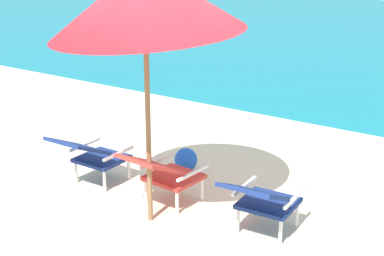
{
  "coord_description": "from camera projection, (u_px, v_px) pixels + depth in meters",
  "views": [
    {
      "loc": [
        3.26,
        -4.56,
        2.74
      ],
      "look_at": [
        0.0,
        0.28,
        0.75
      ],
      "focal_mm": 53.14,
      "sensor_mm": 36.0,
      "label": 1
    }
  ],
  "objects": [
    {
      "name": "ground_plane",
      "position": [
        319.0,
        110.0,
        9.33
      ],
      "size": [
        40.0,
        40.0,
        0.0
      ],
      "primitive_type": "plane",
      "color": "beige"
    },
    {
      "name": "lounge_chair_left",
      "position": [
        91.0,
        153.0,
        6.4
      ],
      "size": [
        0.55,
        0.88,
        0.68
      ],
      "color": "navy",
      "rests_on": "ground_plane"
    },
    {
      "name": "lounge_chair_center",
      "position": [
        163.0,
        172.0,
        5.9
      ],
      "size": [
        0.61,
        0.92,
        0.68
      ],
      "color": "red",
      "rests_on": "ground_plane"
    },
    {
      "name": "lounge_chair_right",
      "position": [
        262.0,
        198.0,
        5.31
      ],
      "size": [
        0.58,
        0.9,
        0.68
      ],
      "color": "navy",
      "rests_on": "ground_plane"
    },
    {
      "name": "beach_ball",
      "position": [
        186.0,
        160.0,
        6.92
      ],
      "size": [
        0.29,
        0.29,
        0.29
      ],
      "primitive_type": "sphere",
      "color": "blue",
      "rests_on": "ground_plane"
    }
  ]
}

